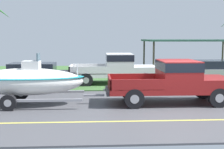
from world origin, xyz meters
The scene contains 7 objects.
ground centered at (0.00, 8.38, -0.01)m, with size 36.00×22.00×0.11m.
pickup_truck_towing centered at (0.17, 0.93, 1.03)m, with size 5.50×2.06×1.86m.
boat_on_trailer centered at (-6.30, 0.93, 1.01)m, with size 5.99×2.23×2.20m.
parked_pickup_background centered at (-1.95, 6.27, 1.04)m, with size 5.47×2.06×1.88m.
parked_sedan_near centered at (-6.83, 5.71, 0.67)m, with size 4.57×1.81×1.38m.
parked_sedan_far centered at (4.64, 7.12, 0.67)m, with size 4.80×1.94×1.38m.
carport_awning centered at (4.29, 11.54, 2.58)m, with size 7.43×4.72×2.70m.
Camera 1 is at (-3.35, -11.54, 2.83)m, focal length 47.31 mm.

